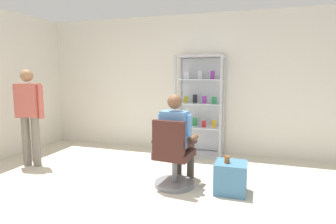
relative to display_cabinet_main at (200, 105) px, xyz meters
The scene contains 8 objects.
ground_plane 2.95m from the display_cabinet_main, 98.23° to the right, with size 7.20×7.20×0.00m, color beige.
back_wall 0.60m from the display_cabinet_main, 149.42° to the left, with size 6.00×0.10×2.70m, color silver.
display_cabinet_main is the anchor object (origin of this frame).
office_chair 1.81m from the display_cabinet_main, 90.79° to the right, with size 0.59×0.56×0.96m.
seated_shopkeeper 1.58m from the display_cabinet_main, 90.28° to the right, with size 0.52×0.59×1.29m.
storage_crate 1.96m from the display_cabinet_main, 65.49° to the right, with size 0.41×0.39×0.41m, color teal.
tea_glass 1.89m from the display_cabinet_main, 67.42° to the right, with size 0.07×0.07×0.09m, color brown.
standing_customer 3.02m from the display_cabinet_main, 148.75° to the right, with size 0.52×0.28×1.63m.
Camera 1 is at (1.45, -2.52, 1.57)m, focal length 30.07 mm.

